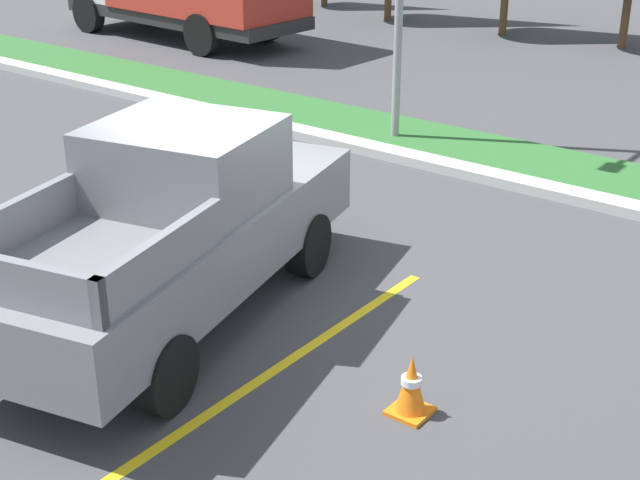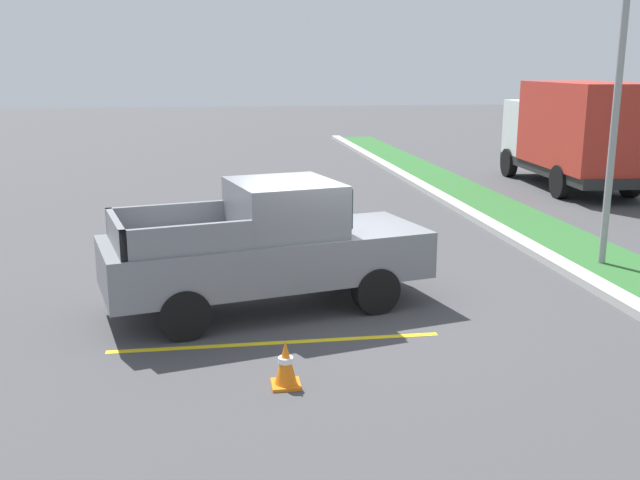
{
  "view_description": "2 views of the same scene",
  "coord_description": "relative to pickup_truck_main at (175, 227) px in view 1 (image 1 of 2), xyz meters",
  "views": [
    {
      "loc": [
        6.49,
        -6.93,
        4.82
      ],
      "look_at": [
        0.92,
        0.36,
        0.73
      ],
      "focal_mm": 51.09,
      "sensor_mm": 36.0,
      "label": 1
    },
    {
      "loc": [
        11.24,
        -1.74,
        3.9
      ],
      "look_at": [
        0.8,
        -0.17,
        1.34
      ],
      "focal_mm": 40.52,
      "sensor_mm": 36.0,
      "label": 2
    }
  ],
  "objects": [
    {
      "name": "parking_line_far",
      "position": [
        1.56,
        -0.05,
        -1.04
      ],
      "size": [
        0.12,
        4.8,
        0.01
      ],
      "primitive_type": "cube",
      "color": "yellow",
      "rests_on": "ground"
    },
    {
      "name": "curb_strip",
      "position": [
        0.08,
        5.86,
        -0.97
      ],
      "size": [
        56.0,
        0.4,
        0.15
      ],
      "primitive_type": "cube",
      "color": "#B2B2AD",
      "rests_on": "ground"
    },
    {
      "name": "ground_plane",
      "position": [
        0.08,
        0.86,
        -1.04
      ],
      "size": [
        120.0,
        120.0,
        0.0
      ],
      "primitive_type": "plane",
      "color": "#424244"
    },
    {
      "name": "parking_line_near",
      "position": [
        -1.54,
        -0.05,
        -1.04
      ],
      "size": [
        0.12,
        4.8,
        0.01
      ],
      "primitive_type": "cube",
      "color": "yellow",
      "rests_on": "ground"
    },
    {
      "name": "grass_median",
      "position": [
        0.08,
        6.96,
        -1.01
      ],
      "size": [
        56.0,
        1.8,
        0.06
      ],
      "primitive_type": "cube",
      "color": "#2D662D",
      "rests_on": "ground"
    },
    {
      "name": "traffic_cone",
      "position": [
        3.01,
        -0.07,
        -0.75
      ],
      "size": [
        0.36,
        0.36,
        0.6
      ],
      "color": "orange",
      "rests_on": "ground"
    },
    {
      "name": "pickup_truck_main",
      "position": [
        0.0,
        0.0,
        0.0
      ],
      "size": [
        3.05,
        5.52,
        2.1
      ],
      "color": "black",
      "rests_on": "ground"
    }
  ]
}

